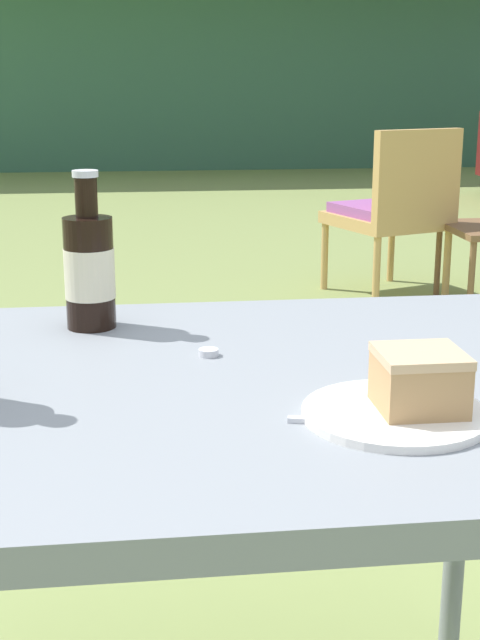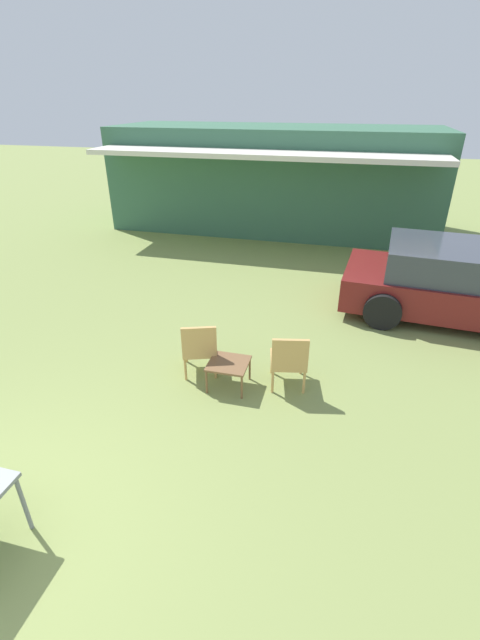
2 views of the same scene
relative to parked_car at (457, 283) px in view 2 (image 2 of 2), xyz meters
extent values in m
cube|color=#38664C|center=(-4.29, 5.18, 0.79)|extent=(9.25, 3.18, 2.86)
cube|color=silver|center=(-4.29, 2.99, 1.71)|extent=(8.78, 1.20, 0.12)
cube|color=maroon|center=(0.06, -0.01, -0.16)|extent=(4.15, 2.22, 0.60)
cube|color=#383D47|center=(-0.14, 0.01, 0.41)|extent=(2.34, 1.91, 0.53)
cylinder|color=black|center=(-1.09, 1.07, -0.32)|extent=(0.66, 0.25, 0.64)
cylinder|color=black|center=(-1.26, -0.86, -0.32)|extent=(0.66, 0.25, 0.64)
cylinder|color=tan|center=(-3.76, -2.59, -0.46)|extent=(0.04, 0.04, 0.35)
cylinder|color=tan|center=(-4.16, -2.74, -0.46)|extent=(0.04, 0.04, 0.35)
cylinder|color=tan|center=(-3.60, -3.03, -0.46)|extent=(0.04, 0.04, 0.35)
cylinder|color=tan|center=(-4.01, -3.17, -0.46)|extent=(0.04, 0.04, 0.35)
cube|color=tan|center=(-3.88, -2.88, -0.25)|extent=(0.63, 0.65, 0.06)
cube|color=tan|center=(-3.80, -3.10, -0.01)|extent=(0.47, 0.21, 0.43)
cube|color=#995193|center=(-3.88, -2.88, -0.20)|extent=(0.56, 0.56, 0.05)
cylinder|color=tan|center=(-2.43, -2.61, -0.46)|extent=(0.04, 0.04, 0.35)
cylinder|color=tan|center=(-2.85, -2.70, -0.46)|extent=(0.04, 0.04, 0.35)
cylinder|color=tan|center=(-2.34, -3.06, -0.46)|extent=(0.04, 0.04, 0.35)
cylinder|color=tan|center=(-2.75, -3.15, -0.46)|extent=(0.04, 0.04, 0.35)
cube|color=tan|center=(-2.59, -2.88, -0.25)|extent=(0.58, 0.61, 0.06)
cube|color=tan|center=(-2.54, -3.11, -0.01)|extent=(0.48, 0.15, 0.43)
cube|color=brown|center=(-3.37, -3.16, -0.26)|extent=(0.54, 0.51, 0.03)
cylinder|color=brown|center=(-3.62, -3.39, -0.46)|extent=(0.03, 0.03, 0.36)
cylinder|color=brown|center=(-3.12, -3.39, -0.46)|extent=(0.03, 0.03, 0.36)
cylinder|color=brown|center=(-3.62, -2.93, -0.46)|extent=(0.03, 0.03, 0.36)
cylinder|color=brown|center=(-3.12, -2.93, -0.46)|extent=(0.03, 0.03, 0.36)
cylinder|color=gray|center=(-4.57, -5.77, -0.31)|extent=(0.04, 0.04, 0.66)
camera|label=1|loc=(-5.15, -7.23, 0.44)|focal=50.00mm
camera|label=2|loc=(-1.99, -7.86, 2.99)|focal=24.00mm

